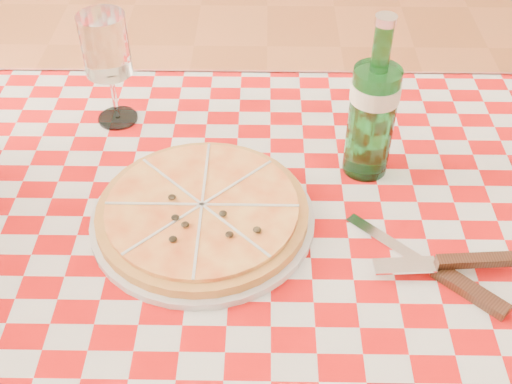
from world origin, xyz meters
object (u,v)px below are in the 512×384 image
dining_table (270,305)px  pizza_plate (202,211)px  water_bottle (374,99)px  wine_glass (110,70)px

dining_table → pizza_plate: size_ratio=3.93×
water_bottle → wine_glass: size_ratio=1.34×
wine_glass → pizza_plate: bearing=-56.1°
water_bottle → wine_glass: water_bottle is taller
dining_table → water_bottle: 0.32m
pizza_plate → wine_glass: size_ratio=1.65×
dining_table → pizza_plate: 0.16m
dining_table → water_bottle: size_ratio=4.85×
dining_table → wine_glass: size_ratio=6.48×
dining_table → pizza_plate: (-0.09, 0.07, 0.12)m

